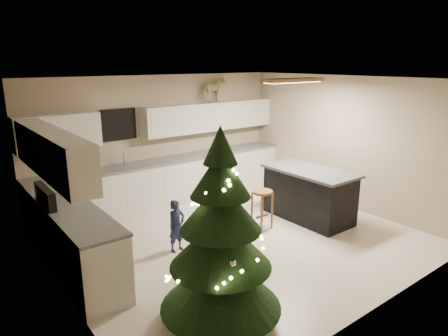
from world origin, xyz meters
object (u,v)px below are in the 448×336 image
at_px(island, 309,194).
at_px(toddler, 177,226).
at_px(bar_stool, 262,200).
at_px(christmas_tree, 221,247).
at_px(rocking_horse, 214,89).

distance_m(island, toddler, 2.66).
height_order(bar_stool, toddler, toddler).
xyz_separation_m(bar_stool, toddler, (-1.66, 0.14, -0.10)).
xyz_separation_m(island, toddler, (-2.64, 0.35, -0.07)).
xyz_separation_m(bar_stool, christmas_tree, (-2.18, -1.68, 0.41)).
height_order(island, christmas_tree, christmas_tree).
relative_size(island, rocking_horse, 2.59).
bearing_deg(rocking_horse, bar_stool, 147.69).
bearing_deg(rocking_horse, christmas_tree, 127.31).
bearing_deg(toddler, christmas_tree, -114.94).
relative_size(bar_stool, christmas_tree, 0.30).
xyz_separation_m(island, rocking_horse, (-0.38, 2.43, 1.79)).
relative_size(island, christmas_tree, 0.75).
height_order(christmas_tree, rocking_horse, rocking_horse).
relative_size(christmas_tree, rocking_horse, 3.43).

